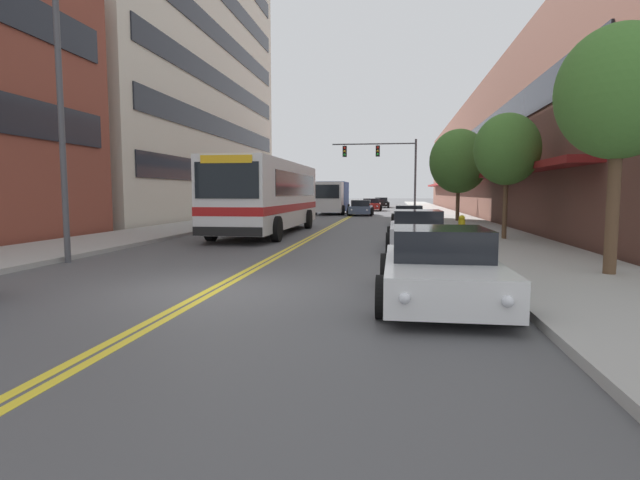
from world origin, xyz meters
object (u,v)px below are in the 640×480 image
(city_bus, at_px, (269,194))
(car_dark_grey_parked_left_near, at_px, (279,211))
(car_white_parked_right_foreground, at_px, (440,267))
(street_tree_right_near, at_px, (619,93))
(fire_hydrant, at_px, (462,228))
(car_silver_parked_right_far, at_px, (417,231))
(box_truck, at_px, (332,197))
(car_charcoal_parked_right_mid, at_px, (409,216))
(car_slate_blue_moving_lead, at_px, (361,208))
(car_black_moving_third, at_px, (381,203))
(car_red_moving_second, at_px, (371,205))
(traffic_signal_mast, at_px, (386,161))
(street_tree_right_far, at_px, (459,161))
(street_tree_right_mid, at_px, (507,149))
(street_lamp_left_near, at_px, (75,99))

(city_bus, relative_size, car_dark_grey_parked_left_near, 2.43)
(car_white_parked_right_foreground, height_order, street_tree_right_near, street_tree_right_near)
(city_bus, distance_m, fire_hydrant, 9.26)
(city_bus, bearing_deg, car_white_parked_right_foreground, -64.68)
(city_bus, distance_m, car_silver_parked_right_far, 8.73)
(fire_hydrant, bearing_deg, box_truck, 107.49)
(car_silver_parked_right_far, xyz_separation_m, street_tree_right_near, (3.86, -5.75, 3.38))
(car_charcoal_parked_right_mid, xyz_separation_m, street_tree_right_near, (3.80, -18.04, 3.44))
(fire_hydrant, bearing_deg, car_silver_parked_right_far, -136.02)
(car_white_parked_right_foreground, bearing_deg, car_silver_parked_right_far, 90.06)
(car_slate_blue_moving_lead, xyz_separation_m, box_truck, (-2.69, 2.07, 0.93))
(street_tree_right_near, bearing_deg, car_black_moving_third, 96.77)
(car_white_parked_right_foreground, relative_size, car_red_moving_second, 1.08)
(traffic_signal_mast, xyz_separation_m, fire_hydrant, (3.20, -23.77, -3.95))
(car_dark_grey_parked_left_near, relative_size, street_tree_right_far, 0.86)
(car_white_parked_right_foreground, xyz_separation_m, traffic_signal_mast, (-1.53, 33.82, 3.96))
(city_bus, xyz_separation_m, traffic_signal_mast, (5.09, 19.82, 2.71))
(street_tree_right_near, bearing_deg, car_charcoal_parked_right_mid, 101.90)
(car_silver_parked_right_far, bearing_deg, traffic_signal_mast, 93.43)
(street_tree_right_mid, height_order, street_tree_right_far, street_tree_right_far)
(car_charcoal_parked_right_mid, height_order, fire_hydrant, car_charcoal_parked_right_mid)
(car_white_parked_right_foreground, xyz_separation_m, street_tree_right_near, (3.85, 2.68, 3.39))
(car_silver_parked_right_far, distance_m, street_lamp_left_near, 11.07)
(car_slate_blue_moving_lead, bearing_deg, street_tree_right_far, -55.30)
(box_truck, relative_size, traffic_signal_mast, 0.94)
(car_dark_grey_parked_left_near, bearing_deg, car_red_moving_second, 74.16)
(car_charcoal_parked_right_mid, bearing_deg, car_white_parked_right_foreground, -90.13)
(car_black_moving_third, xyz_separation_m, street_lamp_left_near, (-6.75, -51.90, 3.75))
(car_dark_grey_parked_left_near, bearing_deg, street_tree_right_near, -60.35)
(city_bus, xyz_separation_m, fire_hydrant, (8.29, -3.95, -1.24))
(car_dark_grey_parked_left_near, xyz_separation_m, box_truck, (2.41, 10.51, 0.92))
(car_red_moving_second, bearing_deg, car_charcoal_parked_right_mid, -82.15)
(street_tree_right_near, xyz_separation_m, fire_hydrant, (-2.18, 7.36, -3.38))
(car_slate_blue_moving_lead, distance_m, car_black_moving_third, 22.27)
(car_dark_grey_parked_left_near, relative_size, street_lamp_left_near, 0.68)
(car_charcoal_parked_right_mid, distance_m, street_tree_right_mid, 10.65)
(street_tree_right_near, bearing_deg, city_bus, 132.78)
(car_dark_grey_parked_left_near, height_order, car_white_parked_right_foreground, car_dark_grey_parked_left_near)
(car_red_moving_second, height_order, street_tree_right_mid, street_tree_right_mid)
(car_charcoal_parked_right_mid, distance_m, traffic_signal_mast, 13.79)
(car_slate_blue_moving_lead, height_order, car_red_moving_second, car_red_moving_second)
(car_slate_blue_moving_lead, distance_m, car_red_moving_second, 10.94)
(street_lamp_left_near, bearing_deg, car_charcoal_parked_right_mid, 61.97)
(car_charcoal_parked_right_mid, xyz_separation_m, traffic_signal_mast, (-1.58, 13.10, 4.01))
(street_tree_right_mid, bearing_deg, street_lamp_left_near, -148.73)
(traffic_signal_mast, height_order, street_tree_right_near, traffic_signal_mast)
(car_white_parked_right_foreground, relative_size, car_silver_parked_right_far, 0.93)
(car_silver_parked_right_far, bearing_deg, street_lamp_left_near, -151.35)
(street_tree_right_mid, bearing_deg, car_slate_blue_moving_lead, 107.48)
(car_slate_blue_moving_lead, bearing_deg, street_tree_right_near, -76.32)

